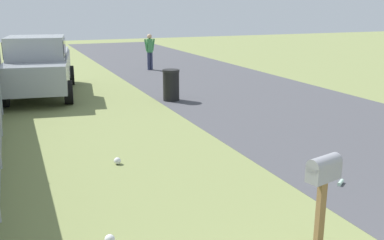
% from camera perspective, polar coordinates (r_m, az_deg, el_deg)
% --- Properties ---
extents(mailbox, '(0.31, 0.51, 1.27)m').
position_cam_1_polar(mailbox, '(5.75, 16.88, -6.98)').
color(mailbox, brown).
rests_on(mailbox, ground).
extents(pickup_truck, '(5.68, 2.83, 2.09)m').
position_cam_1_polar(pickup_truck, '(16.07, -19.45, 6.92)').
color(pickup_truck, '#93999E').
rests_on(pickup_truck, ground).
extents(trash_bin, '(0.57, 0.57, 1.04)m').
position_cam_1_polar(trash_bin, '(14.46, -2.76, 4.61)').
color(trash_bin, black).
rests_on(trash_bin, ground).
extents(pedestrian, '(0.30, 0.57, 1.74)m').
position_cam_1_polar(pedestrian, '(21.54, -5.57, 9.24)').
color(pedestrian, '#2D3351').
rests_on(pedestrian, ground).
extents(litter_bag_midfield_b, '(0.14, 0.14, 0.14)m').
position_cam_1_polar(litter_bag_midfield_b, '(8.85, -9.77, -5.31)').
color(litter_bag_midfield_b, silver).
rests_on(litter_bag_midfield_b, ground).
extents(litter_bag_by_mailbox, '(0.14, 0.14, 0.14)m').
position_cam_1_polar(litter_bag_by_mailbox, '(6.08, -10.76, -15.17)').
color(litter_bag_by_mailbox, silver).
rests_on(litter_bag_by_mailbox, ground).
extents(litter_bottle_midfield_a, '(0.18, 0.22, 0.07)m').
position_cam_1_polar(litter_bottle_midfield_a, '(8.22, 18.93, -7.78)').
color(litter_bottle_midfield_a, '#B2D8BF').
rests_on(litter_bottle_midfield_a, ground).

